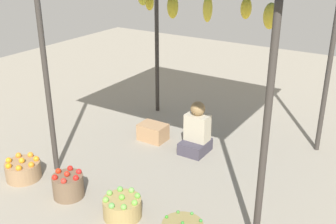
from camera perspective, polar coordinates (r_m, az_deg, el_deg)
The scene contains 6 objects.
ground_plane at distance 5.98m, azimuth 3.37°, elevation -6.38°, with size 14.00×14.00×0.00m, color gray.
vendor_person at distance 6.05m, azimuth 3.94°, elevation -2.90°, with size 0.36×0.44×0.78m.
basket_oranges at distance 5.77m, azimuth -19.30°, elevation -7.49°, with size 0.45×0.45×0.30m.
basket_red_tomatoes at distance 5.23m, azimuth -13.57°, elevation -9.77°, with size 0.37×0.37×0.34m.
basket_green_apples at distance 4.80m, azimuth -6.31°, elevation -12.87°, with size 0.43×0.43×0.29m.
wooden_crate_near_vendor at distance 6.46m, azimuth -2.08°, elevation -2.77°, with size 0.42×0.31×0.26m, color tan.
Camera 1 is at (2.50, -4.60, 2.90)m, focal length 44.32 mm.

